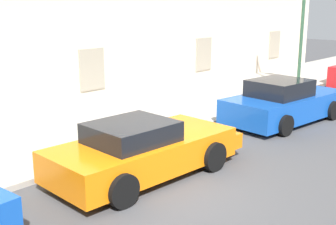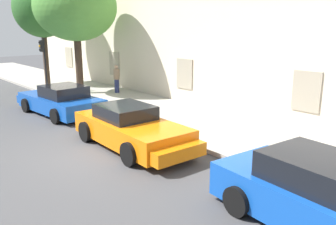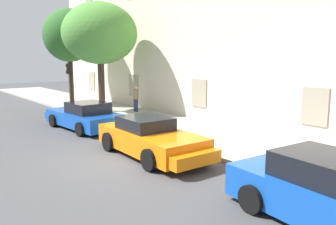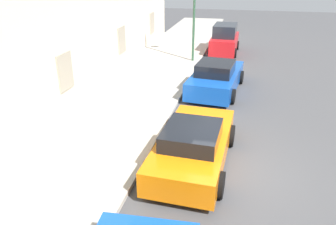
{
  "view_description": "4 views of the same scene",
  "coord_description": "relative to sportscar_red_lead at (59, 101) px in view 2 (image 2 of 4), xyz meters",
  "views": [
    {
      "loc": [
        -6.58,
        -6.0,
        3.98
      ],
      "look_at": [
        1.42,
        1.4,
        1.25
      ],
      "focal_mm": 47.48,
      "sensor_mm": 36.0,
      "label": 1
    },
    {
      "loc": [
        9.44,
        -5.33,
        3.94
      ],
      "look_at": [
        0.08,
        2.84,
        0.86
      ],
      "focal_mm": 37.33,
      "sensor_mm": 36.0,
      "label": 2
    },
    {
      "loc": [
        9.65,
        -5.71,
        3.47
      ],
      "look_at": [
        -0.95,
        2.84,
        1.24
      ],
      "focal_mm": 35.41,
      "sensor_mm": 36.0,
      "label": 3
    },
    {
      "loc": [
        -8.38,
        -0.14,
        5.5
      ],
      "look_at": [
        1.61,
        2.2,
        0.97
      ],
      "focal_mm": 35.41,
      "sensor_mm": 36.0,
      "label": 4
    }
  ],
  "objects": [
    {
      "name": "sportscar_red_lead",
      "position": [
        0.0,
        0.0,
        0.0
      ],
      "size": [
        5.14,
        2.48,
        1.35
      ],
      "color": "#144CB2",
      "rests_on": "ground"
    },
    {
      "name": "traffic_light",
      "position": [
        -5.1,
        1.46,
        1.7
      ],
      "size": [
        0.22,
        0.36,
        3.13
      ],
      "color": "black",
      "rests_on": "sidewalk"
    },
    {
      "name": "ground_plane",
      "position": [
        5.77,
        -1.25,
        -0.59
      ],
      "size": [
        80.0,
        80.0,
        0.0
      ],
      "primitive_type": "plane",
      "color": "#444447"
    },
    {
      "name": "tree_midblock",
      "position": [
        -3.32,
        2.79,
        4.36
      ],
      "size": [
        4.57,
        4.57,
        6.7
      ],
      "color": "#38281E",
      "rests_on": "sidewalk"
    },
    {
      "name": "sportscar_yellow_flank",
      "position": [
        6.14,
        -0.17,
        0.02
      ],
      "size": [
        5.02,
        2.32,
        1.36
      ],
      "color": "orange",
      "rests_on": "ground"
    },
    {
      "name": "tree_near_kerb",
      "position": [
        -7.73,
        2.66,
        4.46
      ],
      "size": [
        3.61,
        3.61,
        6.8
      ],
      "color": "#38281E",
      "rests_on": "sidewalk"
    },
    {
      "name": "sidewalk",
      "position": [
        5.77,
        3.44,
        -0.52
      ],
      "size": [
        60.0,
        4.41,
        0.14
      ],
      "primitive_type": "cube",
      "color": "#A8A399",
      "rests_on": "ground"
    },
    {
      "name": "pedestrian_admiring",
      "position": [
        -2.0,
        4.46,
        0.38
      ],
      "size": [
        0.41,
        0.41,
        1.62
      ],
      "color": "navy",
      "rests_on": "sidewalk"
    }
  ]
}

